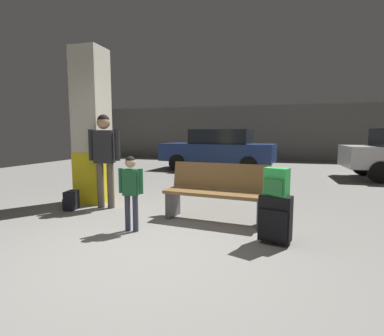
{
  "coord_description": "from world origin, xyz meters",
  "views": [
    {
      "loc": [
        1.45,
        -2.87,
        1.35
      ],
      "look_at": [
        0.27,
        1.3,
        0.85
      ],
      "focal_mm": 27.7,
      "sensor_mm": 36.0,
      "label": 1
    }
  ],
  "objects_px": {
    "adult": "(104,151)",
    "backpack_bright": "(276,182)",
    "bench": "(216,192)",
    "suitcase": "(275,218)",
    "parked_car_far": "(219,149)",
    "structural_pillar": "(92,127)",
    "backpack_dark_floor": "(71,201)",
    "child": "(131,185)"
  },
  "relations": [
    {
      "from": "adult",
      "to": "backpack_bright",
      "type": "bearing_deg",
      "value": -18.72
    },
    {
      "from": "bench",
      "to": "adult",
      "type": "bearing_deg",
      "value": 174.25
    },
    {
      "from": "suitcase",
      "to": "parked_car_far",
      "type": "height_order",
      "value": "parked_car_far"
    },
    {
      "from": "structural_pillar",
      "to": "backpack_dark_floor",
      "type": "xyz_separation_m",
      "value": [
        -0.03,
        -0.67,
        -1.31
      ]
    },
    {
      "from": "structural_pillar",
      "to": "suitcase",
      "type": "relative_size",
      "value": 4.93
    },
    {
      "from": "bench",
      "to": "parked_car_far",
      "type": "xyz_separation_m",
      "value": [
        -1.16,
        6.38,
        0.36
      ]
    },
    {
      "from": "bench",
      "to": "suitcase",
      "type": "bearing_deg",
      "value": -41.91
    },
    {
      "from": "backpack_bright",
      "to": "backpack_dark_floor",
      "type": "xyz_separation_m",
      "value": [
        -3.51,
        0.72,
        -0.6
      ]
    },
    {
      "from": "child",
      "to": "bench",
      "type": "bearing_deg",
      "value": 39.31
    },
    {
      "from": "bench",
      "to": "adult",
      "type": "distance_m",
      "value": 2.19
    },
    {
      "from": "suitcase",
      "to": "child",
      "type": "bearing_deg",
      "value": -178.66
    },
    {
      "from": "adult",
      "to": "bench",
      "type": "bearing_deg",
      "value": -5.75
    },
    {
      "from": "suitcase",
      "to": "child",
      "type": "xyz_separation_m",
      "value": [
        -1.92,
        -0.04,
        0.33
      ]
    },
    {
      "from": "adult",
      "to": "suitcase",
      "type": "bearing_deg",
      "value": -18.71
    },
    {
      "from": "adult",
      "to": "child",
      "type": "bearing_deg",
      "value": -44.85
    },
    {
      "from": "suitcase",
      "to": "parked_car_far",
      "type": "bearing_deg",
      "value": 105.93
    },
    {
      "from": "bench",
      "to": "suitcase",
      "type": "relative_size",
      "value": 2.73
    },
    {
      "from": "suitcase",
      "to": "bench",
      "type": "bearing_deg",
      "value": 138.09
    },
    {
      "from": "bench",
      "to": "backpack_bright",
      "type": "height_order",
      "value": "backpack_bright"
    },
    {
      "from": "structural_pillar",
      "to": "bench",
      "type": "height_order",
      "value": "structural_pillar"
    },
    {
      "from": "child",
      "to": "backpack_dark_floor",
      "type": "relative_size",
      "value": 3.09
    },
    {
      "from": "bench",
      "to": "backpack_bright",
      "type": "bearing_deg",
      "value": -41.95
    },
    {
      "from": "structural_pillar",
      "to": "suitcase",
      "type": "distance_m",
      "value": 3.93
    },
    {
      "from": "structural_pillar",
      "to": "bench",
      "type": "distance_m",
      "value": 2.86
    },
    {
      "from": "suitcase",
      "to": "backpack_bright",
      "type": "bearing_deg",
      "value": -174.2
    },
    {
      "from": "structural_pillar",
      "to": "backpack_bright",
      "type": "bearing_deg",
      "value": -21.81
    },
    {
      "from": "suitcase",
      "to": "adult",
      "type": "xyz_separation_m",
      "value": [
        -2.99,
        1.01,
        0.73
      ]
    },
    {
      "from": "bench",
      "to": "suitcase",
      "type": "height_order",
      "value": "bench"
    },
    {
      "from": "bench",
      "to": "parked_car_far",
      "type": "relative_size",
      "value": 0.39
    },
    {
      "from": "structural_pillar",
      "to": "parked_car_far",
      "type": "height_order",
      "value": "structural_pillar"
    },
    {
      "from": "bench",
      "to": "parked_car_far",
      "type": "bearing_deg",
      "value": 100.28
    },
    {
      "from": "bench",
      "to": "backpack_dark_floor",
      "type": "xyz_separation_m",
      "value": [
        -2.62,
        -0.08,
        -0.28
      ]
    },
    {
      "from": "structural_pillar",
      "to": "adult",
      "type": "distance_m",
      "value": 0.76
    },
    {
      "from": "child",
      "to": "adult",
      "type": "xyz_separation_m",
      "value": [
        -1.06,
        1.06,
        0.4
      ]
    },
    {
      "from": "adult",
      "to": "parked_car_far",
      "type": "height_order",
      "value": "adult"
    },
    {
      "from": "structural_pillar",
      "to": "backpack_dark_floor",
      "type": "bearing_deg",
      "value": -92.22
    },
    {
      "from": "backpack_bright",
      "to": "structural_pillar",
      "type": "bearing_deg",
      "value": 158.19
    },
    {
      "from": "bench",
      "to": "backpack_dark_floor",
      "type": "distance_m",
      "value": 2.64
    },
    {
      "from": "suitcase",
      "to": "adult",
      "type": "height_order",
      "value": "adult"
    },
    {
      "from": "backpack_bright",
      "to": "child",
      "type": "distance_m",
      "value": 1.93
    },
    {
      "from": "adult",
      "to": "backpack_dark_floor",
      "type": "xyz_separation_m",
      "value": [
        -0.53,
        -0.29,
        -0.88
      ]
    },
    {
      "from": "suitcase",
      "to": "parked_car_far",
      "type": "xyz_separation_m",
      "value": [
        -2.05,
        7.18,
        0.48
      ]
    }
  ]
}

